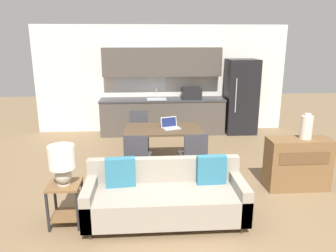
# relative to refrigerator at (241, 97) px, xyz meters

# --- Properties ---
(ground_plane) EXTENTS (20.00, 20.00, 0.00)m
(ground_plane) POSITION_rel_refrigerator_xyz_m (-1.99, -4.25, -0.94)
(ground_plane) COLOR #7F6647
(wall_back) EXTENTS (6.40, 0.07, 2.70)m
(wall_back) POSITION_rel_refrigerator_xyz_m (-2.00, 0.38, 0.42)
(wall_back) COLOR silver
(wall_back) RESTS_ON ground_plane
(kitchen_counter) EXTENTS (3.13, 0.65, 2.15)m
(kitchen_counter) POSITION_rel_refrigerator_xyz_m (-1.98, 0.08, -0.09)
(kitchen_counter) COLOR #4C443D
(kitchen_counter) RESTS_ON ground_plane
(refrigerator) EXTENTS (0.76, 0.70, 1.87)m
(refrigerator) POSITION_rel_refrigerator_xyz_m (0.00, 0.00, 0.00)
(refrigerator) COLOR black
(refrigerator) RESTS_ON ground_plane
(dining_table) EXTENTS (1.44, 0.88, 0.74)m
(dining_table) POSITION_rel_refrigerator_xyz_m (-2.09, -2.11, -0.26)
(dining_table) COLOR brown
(dining_table) RESTS_ON ground_plane
(couch) EXTENTS (2.10, 0.80, 0.85)m
(couch) POSITION_rel_refrigerator_xyz_m (-2.17, -4.07, -0.60)
(couch) COLOR #3D2D1E
(couch) RESTS_ON ground_plane
(side_table) EXTENTS (0.41, 0.41, 0.57)m
(side_table) POSITION_rel_refrigerator_xyz_m (-3.48, -4.10, -0.56)
(side_table) COLOR brown
(side_table) RESTS_ON ground_plane
(table_lamp) EXTENTS (0.33, 0.33, 0.53)m
(table_lamp) POSITION_rel_refrigerator_xyz_m (-3.48, -4.12, -0.05)
(table_lamp) COLOR #B2A893
(table_lamp) RESTS_ON side_table
(credenza) EXTENTS (1.00, 0.42, 0.84)m
(credenza) POSITION_rel_refrigerator_xyz_m (0.02, -3.27, -0.51)
(credenza) COLOR brown
(credenza) RESTS_ON ground_plane
(vase) EXTENTS (0.18, 0.18, 0.41)m
(vase) POSITION_rel_refrigerator_xyz_m (0.11, -3.25, 0.10)
(vase) COLOR beige
(vase) RESTS_ON credenza
(dining_chair_near_left) EXTENTS (0.47, 0.47, 0.88)m
(dining_chair_near_left) POSITION_rel_refrigerator_xyz_m (-2.57, -2.92, -0.43)
(dining_chair_near_left) COLOR #38383D
(dining_chair_near_left) RESTS_ON ground_plane
(dining_chair_far_left) EXTENTS (0.45, 0.45, 0.88)m
(dining_chair_far_left) POSITION_rel_refrigerator_xyz_m (-2.56, -1.31, -0.43)
(dining_chair_far_left) COLOR #38383D
(dining_chair_far_left) RESTS_ON ground_plane
(dining_chair_near_right) EXTENTS (0.47, 0.47, 0.88)m
(dining_chair_near_right) POSITION_rel_refrigerator_xyz_m (-1.62, -2.92, -0.43)
(dining_chair_near_right) COLOR #38383D
(dining_chair_near_right) RESTS_ON ground_plane
(laptop) EXTENTS (0.38, 0.34, 0.20)m
(laptop) POSITION_rel_refrigerator_xyz_m (-1.96, -2.11, -0.15)
(laptop) COLOR #B7BABC
(laptop) RESTS_ON dining_table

